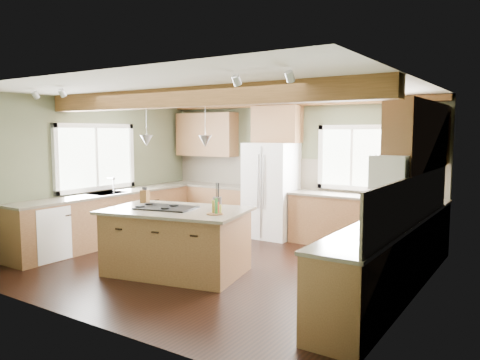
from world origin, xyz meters
The scene contains 37 objects.
floor centered at (0.00, 0.00, 0.00)m, with size 5.60×5.60×0.00m, color black.
ceiling centered at (0.00, 0.00, 2.60)m, with size 5.60×5.60×0.00m, color silver.
wall_back centered at (0.00, 2.50, 1.30)m, with size 5.60×5.60×0.00m, color #50563D.
wall_left centered at (-2.80, 0.00, 1.30)m, with size 5.00×5.00×0.00m, color #50563D.
wall_right centered at (2.80, 0.00, 1.30)m, with size 5.00×5.00×0.00m, color #50563D.
ceiling_beam centered at (0.00, -0.62, 2.47)m, with size 5.55×0.26×0.26m, color #4C3115.
soffit_trim centered at (0.00, 2.40, 2.54)m, with size 5.55×0.20×0.10m, color #4C3115.
backsplash_back centered at (0.00, 2.48, 1.21)m, with size 5.58×0.03×0.58m, color brown.
backsplash_right centered at (2.78, 0.05, 1.21)m, with size 0.03×3.70×0.58m, color brown.
base_cab_back_left centered at (-1.79, 2.20, 0.44)m, with size 2.02×0.60×0.88m, color brown.
counter_back_left centered at (-1.79, 2.20, 0.90)m, with size 2.06×0.64×0.04m, color #4F473A.
base_cab_back_right centered at (1.49, 2.20, 0.44)m, with size 2.62×0.60×0.88m, color brown.
counter_back_right centered at (1.49, 2.20, 0.90)m, with size 2.66×0.64×0.04m, color #4F473A.
base_cab_left centered at (-2.50, 0.05, 0.44)m, with size 0.60×3.70×0.88m, color brown.
counter_left centered at (-2.50, 0.05, 0.90)m, with size 0.64×3.74×0.04m, color #4F473A.
base_cab_right centered at (2.50, 0.05, 0.44)m, with size 0.60×3.70×0.88m, color brown.
counter_right centered at (2.50, 0.05, 0.90)m, with size 0.64×3.74×0.04m, color #4F473A.
upper_cab_back_left centered at (-1.99, 2.33, 1.95)m, with size 1.40×0.35×0.90m, color brown.
upper_cab_over_fridge centered at (-0.30, 2.33, 2.15)m, with size 0.96×0.35×0.70m, color brown.
upper_cab_right centered at (2.62, 0.90, 1.95)m, with size 0.35×2.20×0.90m, color brown.
upper_cab_back_corner centered at (2.30, 2.33, 1.95)m, with size 0.90×0.35×0.90m, color brown.
window_left centered at (-2.78, 0.05, 1.55)m, with size 0.04×1.60×1.05m, color white.
window_back centered at (1.15, 2.48, 1.55)m, with size 1.10×0.04×1.00m, color white.
sink centered at (-2.50, 0.05, 0.91)m, with size 0.50×0.65×0.03m, color #262628.
faucet centered at (-2.32, 0.05, 1.05)m, with size 0.02×0.02×0.28m, color #B2B2B7.
dishwasher centered at (-2.49, -1.25, 0.43)m, with size 0.60×0.60×0.84m, color white.
oven centered at (2.49, -1.25, 0.43)m, with size 0.60×0.72×0.84m, color white.
microwave centered at (2.58, -0.05, 1.55)m, with size 0.40×0.70×0.38m, color white.
pendant_left centered at (-0.74, -0.71, 1.88)m, with size 0.18×0.18×0.16m, color #B2B2B7.
pendant_right centered at (0.17, -0.52, 1.88)m, with size 0.18×0.18×0.16m, color #B2B2B7.
refrigerator centered at (-0.30, 2.12, 0.90)m, with size 0.90×0.74×1.80m, color white.
island centered at (-0.29, -0.62, 0.44)m, with size 1.85×1.13×0.88m, color brown.
island_top centered at (-0.29, -0.62, 0.90)m, with size 1.97×1.25×0.04m, color #4F473A.
cooktop centered at (-0.44, -0.65, 0.93)m, with size 0.80×0.53×0.02m, color black.
knife_block centered at (-1.07, -0.45, 1.02)m, with size 0.12×0.09×0.20m, color brown.
utensil_crock centered at (0.19, -0.29, 1.01)m, with size 0.13×0.13×0.17m, color #3B362F.
bottle_tray centered at (0.42, -0.65, 1.02)m, with size 0.23×0.23×0.21m, color brown, non-canonical shape.
Camera 1 is at (4.05, -5.57, 2.00)m, focal length 35.00 mm.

